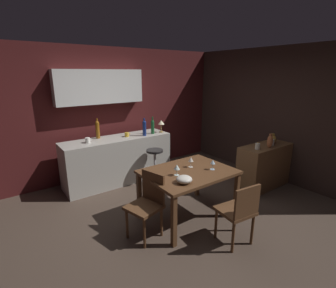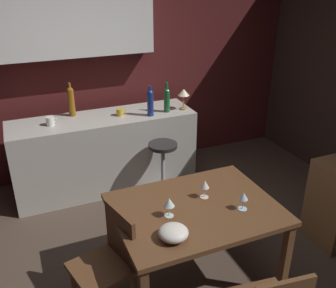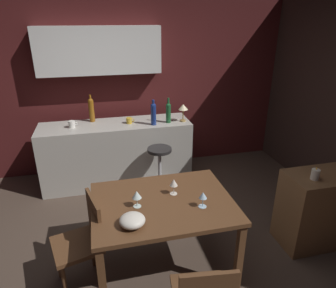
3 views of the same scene
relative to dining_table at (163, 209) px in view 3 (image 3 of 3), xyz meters
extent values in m
plane|color=#47382D|center=(-0.11, 0.22, -0.66)|extent=(9.00, 9.00, 0.00)
cube|color=#4C1919|center=(-0.11, 2.32, 0.64)|extent=(5.20, 0.10, 2.60)
cube|color=white|center=(-0.41, 2.20, 1.19)|extent=(1.70, 0.32, 0.64)
cube|color=#56351E|center=(0.00, 0.00, 0.06)|extent=(1.27, 0.96, 0.04)
cube|color=#56351E|center=(-0.58, 0.43, -0.31)|extent=(0.06, 0.06, 0.70)
cube|color=#56351E|center=(0.58, 0.43, -0.31)|extent=(0.06, 0.06, 0.70)
cube|color=#56351E|center=(-0.58, -0.43, -0.31)|extent=(0.06, 0.06, 0.70)
cube|color=#56351E|center=(0.58, -0.43, -0.31)|extent=(0.06, 0.06, 0.70)
cube|color=#B2ADA3|center=(-0.28, 1.79, -0.21)|extent=(2.10, 0.60, 0.90)
cube|color=brown|center=(1.84, -0.04, -0.25)|extent=(1.10, 0.44, 0.82)
cube|color=#56351E|center=(-0.79, -0.05, -0.22)|extent=(0.49, 0.49, 0.04)
cube|color=#56351E|center=(-0.61, 0.00, 0.00)|extent=(0.12, 0.38, 0.43)
cylinder|color=#56351E|center=(-0.90, -0.25, -0.45)|extent=(0.04, 0.04, 0.42)
cylinder|color=#56351E|center=(-0.98, 0.06, -0.45)|extent=(0.04, 0.04, 0.42)
cylinder|color=#56351E|center=(-0.59, -0.16, -0.45)|extent=(0.04, 0.04, 0.42)
cylinder|color=#56351E|center=(-0.67, 0.15, -0.45)|extent=(0.04, 0.04, 0.42)
cylinder|color=#262323|center=(0.24, 1.27, 0.02)|extent=(0.32, 0.32, 0.04)
cylinder|color=silver|center=(0.24, 1.27, -0.32)|extent=(0.04, 0.04, 0.65)
cylinder|color=silver|center=(0.24, 1.27, -0.64)|extent=(0.34, 0.34, 0.03)
cylinder|color=silver|center=(-0.24, -0.03, 0.09)|extent=(0.07, 0.07, 0.00)
cylinder|color=silver|center=(-0.24, -0.03, 0.13)|extent=(0.01, 0.01, 0.08)
cone|color=silver|center=(-0.24, -0.03, 0.21)|extent=(0.08, 0.08, 0.07)
cylinder|color=silver|center=(0.32, -0.17, 0.09)|extent=(0.07, 0.07, 0.00)
cylinder|color=silver|center=(0.32, -0.17, 0.13)|extent=(0.01, 0.01, 0.09)
cone|color=silver|center=(0.32, -0.17, 0.20)|extent=(0.07, 0.07, 0.06)
cylinder|color=silver|center=(0.13, 0.10, 0.09)|extent=(0.07, 0.07, 0.00)
cylinder|color=silver|center=(0.13, 0.10, 0.13)|extent=(0.01, 0.01, 0.09)
cone|color=silver|center=(0.13, 0.10, 0.21)|extent=(0.07, 0.07, 0.07)
ellipsoid|color=beige|center=(-0.31, -0.28, 0.13)|extent=(0.21, 0.21, 0.10)
cylinder|color=navy|center=(0.24, 1.63, 0.38)|extent=(0.07, 0.07, 0.27)
sphere|color=navy|center=(0.24, 1.63, 0.51)|extent=(0.07, 0.07, 0.07)
cylinder|color=navy|center=(0.24, 1.63, 0.57)|extent=(0.03, 0.03, 0.06)
cylinder|color=#8C5114|center=(-0.59, 1.97, 0.39)|extent=(0.08, 0.08, 0.30)
sphere|color=#8C5114|center=(-0.59, 1.97, 0.54)|extent=(0.08, 0.08, 0.08)
cylinder|color=#8C5114|center=(-0.59, 1.97, 0.60)|extent=(0.03, 0.03, 0.07)
cylinder|color=#1E592D|center=(0.46, 1.67, 0.37)|extent=(0.07, 0.07, 0.25)
sphere|color=#1E592D|center=(0.46, 1.67, 0.49)|extent=(0.07, 0.07, 0.07)
cylinder|color=#1E592D|center=(0.46, 1.67, 0.55)|extent=(0.03, 0.03, 0.09)
cylinder|color=gold|center=(-0.09, 1.76, 0.28)|extent=(0.08, 0.08, 0.08)
torus|color=gold|center=(-0.04, 1.76, 0.29)|extent=(0.05, 0.01, 0.05)
cylinder|color=white|center=(-0.86, 1.77, 0.29)|extent=(0.09, 0.09, 0.09)
torus|color=white|center=(-0.80, 1.77, 0.30)|extent=(0.05, 0.01, 0.05)
cylinder|color=#A58447|center=(0.67, 1.68, 0.25)|extent=(0.08, 0.08, 0.02)
cylinder|color=#A58447|center=(0.67, 1.68, 0.34)|extent=(0.02, 0.02, 0.15)
cone|color=beige|center=(0.67, 1.68, 0.46)|extent=(0.14, 0.14, 0.08)
cylinder|color=white|center=(1.50, -0.09, 0.22)|extent=(0.08, 0.08, 0.11)
ellipsoid|color=yellow|center=(1.50, -0.09, 0.28)|extent=(0.01, 0.01, 0.03)
camera|label=1|loc=(-2.22, -2.57, 1.46)|focal=26.81mm
camera|label=2|loc=(-1.15, -2.18, 1.77)|focal=40.21mm
camera|label=3|loc=(-0.49, -2.26, 1.63)|focal=32.25mm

